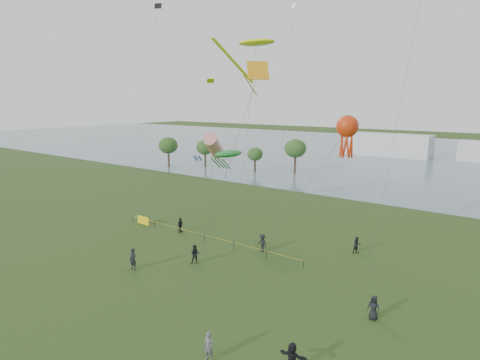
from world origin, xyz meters
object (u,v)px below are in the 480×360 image
Objects in this scene: fence at (165,226)px; kite_octopus at (347,127)px; kite_flyer at (209,347)px; kite_stingray at (256,43)px.

kite_octopus reaches higher than fence.
fence is at bearing 130.83° from kite_flyer.
kite_flyer is at bearing -37.18° from fence.
fence is 13.29× the size of kite_flyer.
kite_octopus is at bearing 13.53° from fence.
kite_flyer is at bearing -92.71° from kite_octopus.
kite_flyer is (19.87, -15.07, 0.35)m from fence.
kite_flyer is 22.99m from kite_octopus.
kite_stingray reaches higher than fence.
fence is 23.38m from kite_stingray.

